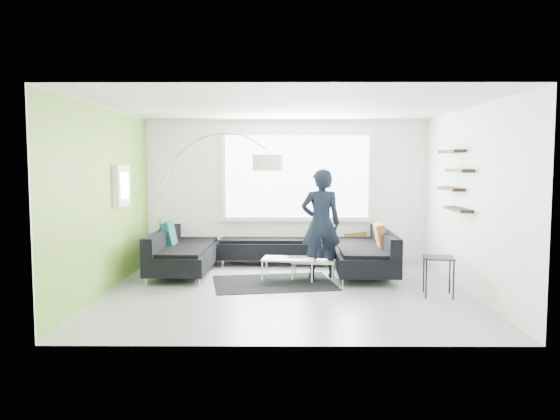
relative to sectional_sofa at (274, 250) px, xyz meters
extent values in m
plane|color=gray|center=(0.24, -1.55, -0.39)|extent=(5.50, 5.50, 0.00)
cube|color=white|center=(0.24, 0.95, 1.01)|extent=(5.50, 0.04, 2.80)
cube|color=white|center=(0.24, -4.05, 1.01)|extent=(5.50, 0.04, 2.80)
cube|color=white|center=(-2.51, -1.55, 1.01)|extent=(0.04, 5.00, 2.80)
cube|color=white|center=(2.99, -1.55, 1.01)|extent=(0.04, 5.00, 2.80)
cube|color=silver|center=(0.24, -1.55, 2.41)|extent=(5.50, 5.00, 0.04)
cube|color=#6B9E33|center=(-2.50, -1.55, 1.01)|extent=(0.01, 5.00, 2.80)
cube|color=white|center=(0.44, 0.91, 1.31)|extent=(2.96, 0.06, 1.68)
cube|color=white|center=(-2.44, -0.95, 1.21)|extent=(0.12, 0.66, 0.66)
cube|color=black|center=(2.88, -1.15, 1.31)|extent=(0.20, 1.24, 0.95)
cube|color=black|center=(0.00, 0.00, -0.18)|extent=(4.21, 2.66, 0.44)
cube|color=black|center=(0.00, 0.00, 0.21)|extent=(4.21, 2.66, 0.33)
cube|color=brown|center=(0.00, 0.00, 0.27)|extent=(3.72, 0.30, 0.46)
cube|color=black|center=(0.02, -0.97, -0.39)|extent=(2.14, 1.71, 0.01)
cube|color=white|center=(0.47, -0.64, -0.21)|extent=(1.20, 0.79, 0.37)
cube|color=black|center=(2.47, -1.81, -0.10)|extent=(0.49, 0.49, 0.58)
imported|color=black|center=(0.81, -0.53, 0.54)|extent=(0.77, 0.58, 1.86)
imported|color=black|center=(0.40, -0.68, -0.02)|extent=(0.37, 0.28, 0.03)
camera|label=1|loc=(0.17, -9.77, 1.58)|focal=35.00mm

